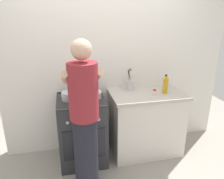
% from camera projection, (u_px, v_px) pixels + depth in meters
% --- Properties ---
extents(ground, '(6.00, 6.00, 0.00)m').
position_uv_depth(ground, '(110.00, 161.00, 2.94)').
color(ground, gray).
extents(back_wall, '(3.20, 0.10, 2.50)m').
position_uv_depth(back_wall, '(117.00, 63.00, 3.03)').
color(back_wall, silver).
rests_on(back_wall, ground).
extents(countertop, '(1.00, 0.60, 0.90)m').
position_uv_depth(countertop, '(146.00, 123.00, 3.04)').
color(countertop, silver).
rests_on(countertop, ground).
extents(stove_range, '(0.60, 0.62, 0.90)m').
position_uv_depth(stove_range, '(82.00, 130.00, 2.86)').
color(stove_range, '#2D2D33').
rests_on(stove_range, ground).
extents(pot, '(0.26, 0.19, 0.10)m').
position_uv_depth(pot, '(69.00, 96.00, 2.66)').
color(pot, '#B2B2B7').
rests_on(pot, stove_range).
extents(mixing_bowl, '(0.26, 0.26, 0.09)m').
position_uv_depth(mixing_bowl, '(92.00, 94.00, 2.72)').
color(mixing_bowl, '#B7B7BC').
rests_on(mixing_bowl, stove_range).
extents(utensil_crock, '(0.10, 0.10, 0.32)m').
position_uv_depth(utensil_crock, '(130.00, 84.00, 2.99)').
color(utensil_crock, silver).
rests_on(utensil_crock, countertop).
extents(spice_bottle, '(0.04, 0.04, 0.08)m').
position_uv_depth(spice_bottle, '(154.00, 92.00, 2.81)').
color(spice_bottle, silver).
rests_on(spice_bottle, countertop).
extents(oil_bottle, '(0.07, 0.07, 0.26)m').
position_uv_depth(oil_bottle, '(165.00, 85.00, 2.86)').
color(oil_bottle, gold).
rests_on(oil_bottle, countertop).
extents(person, '(0.41, 0.50, 1.70)m').
position_uv_depth(person, '(85.00, 121.00, 2.22)').
color(person, black).
rests_on(person, ground).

